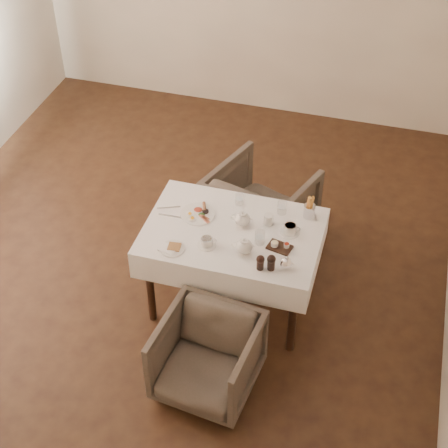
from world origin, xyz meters
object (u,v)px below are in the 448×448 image
table (233,242)px  breakfast_plate (198,213)px  teapot_centre (242,218)px  armchair_near (207,358)px  armchair_far (260,207)px

table → breakfast_plate: bearing=161.2°
breakfast_plate → teapot_centre: 0.35m
armchair_near → teapot_centre: bearing=96.7°
armchair_far → teapot_centre: teapot_centre is taller
table → breakfast_plate: breakfast_plate is taller
armchair_near → teapot_centre: teapot_centre is taller
armchair_near → teapot_centre: (0.00, 0.89, 0.52)m
table → teapot_centre: teapot_centre is taller
table → armchair_far: table is taller
table → breakfast_plate: size_ratio=4.92×
breakfast_plate → table: bearing=-15.3°
armchair_far → teapot_centre: (0.02, -0.70, 0.46)m
armchair_far → teapot_centre: bearing=111.5°
table → armchair_far: bearing=87.7°
armchair_near → table: bearing=100.2°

